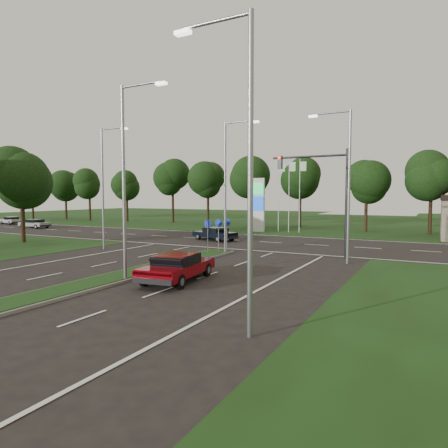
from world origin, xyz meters
The scene contains 17 objects.
verge_far centered at (0.00, 55.00, 0.00)m, with size 160.00×50.00×0.02m, color black.
cross_road centered at (0.00, 24.00, 0.00)m, with size 160.00×12.00×0.02m, color black.
median_kerb centered at (0.00, 4.00, 0.06)m, with size 2.00×26.00×0.12m, color slate.
streetlight_median_near centered at (1.00, 6.00, 5.08)m, with size 2.53×0.22×9.00m.
streetlight_median_far centered at (1.00, 16.00, 5.08)m, with size 2.53×0.22×9.00m.
streetlight_left_far centered at (-8.30, 14.00, 5.08)m, with size 2.53×0.22×9.00m.
streetlight_right_far centered at (8.80, 16.00, 5.08)m, with size 2.53×0.22×9.00m.
streetlight_right_near centered at (8.80, 2.00, 5.08)m, with size 2.53×0.22×9.00m.
traffic_signal centered at (7.19, 18.00, 4.65)m, with size 5.10×0.42×7.00m.
median_signs centered at (0.00, 16.40, 1.71)m, with size 1.16×1.76×2.38m.
gas_pylon centered at (-3.79, 33.05, 3.20)m, with size 5.80×1.26×8.00m.
tree_left_far centered at (-17.90, 13.93, 6.11)m, with size 5.20×5.20×8.86m.
treeline_far centered at (0.10, 39.93, 6.83)m, with size 6.00×6.00×9.90m.
red_sedan centered at (2.90, 7.22, 0.69)m, with size 2.54×4.90×1.29m.
navy_sedan centered at (-4.00, 23.07, 0.63)m, with size 4.63×3.12×1.18m.
far_car_a centered at (-30.57, 24.47, 0.60)m, with size 3.96×1.80×1.13m.
far_car_b centered at (-39.56, 27.42, 0.59)m, with size 4.03×2.31×1.09m.
Camera 1 is at (13.56, -8.10, 3.99)m, focal length 32.00 mm.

